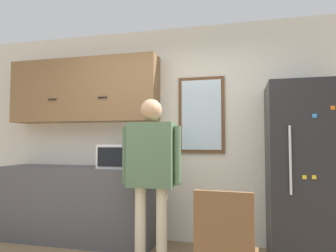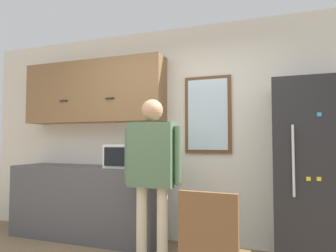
{
  "view_description": "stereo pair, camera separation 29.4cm",
  "coord_description": "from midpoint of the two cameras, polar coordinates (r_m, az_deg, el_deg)",
  "views": [
    {
      "loc": [
        0.82,
        -1.82,
        1.24
      ],
      "look_at": [
        0.13,
        1.04,
        1.39
      ],
      "focal_mm": 32.0,
      "sensor_mm": 36.0,
      "label": 1
    },
    {
      "loc": [
        1.1,
        -1.74,
        1.24
      ],
      "look_at": [
        0.13,
        1.04,
        1.39
      ],
      "focal_mm": 32.0,
      "sensor_mm": 36.0,
      "label": 2
    }
  ],
  "objects": [
    {
      "name": "upper_cabinets",
      "position": [
        4.17,
        -17.76,
        6.42
      ],
      "size": [
        2.02,
        0.33,
        0.83
      ],
      "color": "olive"
    },
    {
      "name": "refrigerator",
      "position": [
        3.37,
        22.76,
        -8.16
      ],
      "size": [
        0.78,
        0.71,
        1.84
      ],
      "color": "#232326",
      "rests_on": "ground_plane"
    },
    {
      "name": "microwave",
      "position": [
        3.73,
        -11.05,
        -5.66
      ],
      "size": [
        0.49,
        0.43,
        0.28
      ],
      "color": "white",
      "rests_on": "counter"
    },
    {
      "name": "window",
      "position": [
        3.71,
        4.14,
        2.14
      ],
      "size": [
        0.57,
        0.05,
        0.94
      ],
      "color": "brown"
    },
    {
      "name": "person",
      "position": [
        3.04,
        -6.04,
        -7.05
      ],
      "size": [
        0.61,
        0.23,
        1.67
      ],
      "rotation": [
        0.0,
        0.0,
        0.02
      ],
      "color": "beige",
      "rests_on": "ground_plane"
    },
    {
      "name": "back_wall",
      "position": [
        3.82,
        -0.92,
        -1.3
      ],
      "size": [
        6.0,
        0.06,
        2.7
      ],
      "color": "silver",
      "rests_on": "ground_plane"
    },
    {
      "name": "counter",
      "position": [
        4.09,
        -18.99,
        -13.81
      ],
      "size": [
        2.02,
        0.55,
        0.92
      ],
      "color": "#4C4C51",
      "rests_on": "ground_plane"
    },
    {
      "name": "chair",
      "position": [
        2.16,
        6.83,
        -22.67
      ],
      "size": [
        0.44,
        0.44,
        0.92
      ],
      "rotation": [
        0.0,
        0.0,
        3.08
      ],
      "color": "brown",
      "rests_on": "ground_plane"
    }
  ]
}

